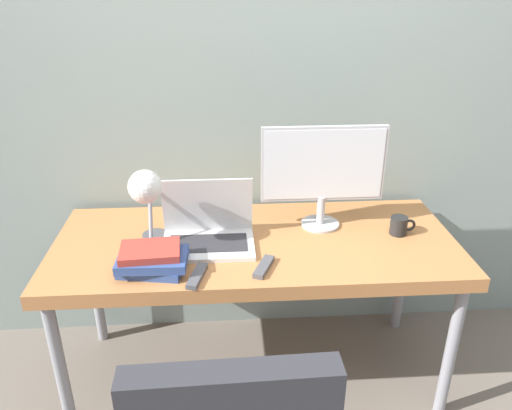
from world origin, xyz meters
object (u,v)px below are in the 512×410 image
(book_stack, at_px, (152,259))
(game_controller, at_px, (131,269))
(mug, at_px, (399,226))
(laptop, at_px, (208,232))
(monitor, at_px, (323,169))
(desk_lamp, at_px, (146,191))

(book_stack, distance_m, game_controller, 0.08)
(book_stack, xyz_separation_m, mug, (1.03, 0.22, -0.01))
(laptop, relative_size, book_stack, 1.41)
(monitor, xyz_separation_m, book_stack, (-0.71, -0.33, -0.22))
(game_controller, bearing_deg, desk_lamp, 71.91)
(book_stack, bearing_deg, game_controller, -162.22)
(book_stack, relative_size, game_controller, 1.93)
(laptop, xyz_separation_m, game_controller, (-0.28, -0.22, -0.03))
(mug, xyz_separation_m, game_controller, (-1.11, -0.24, -0.02))
(laptop, height_order, mug, laptop)
(monitor, distance_m, game_controller, 0.89)
(desk_lamp, bearing_deg, laptop, 11.95)
(monitor, relative_size, mug, 4.78)
(monitor, relative_size, book_stack, 1.98)
(desk_lamp, xyz_separation_m, book_stack, (0.02, -0.14, -0.22))
(desk_lamp, bearing_deg, monitor, 14.20)
(book_stack, bearing_deg, laptop, 42.86)
(desk_lamp, bearing_deg, book_stack, -81.26)
(mug, bearing_deg, monitor, 161.55)
(laptop, xyz_separation_m, book_stack, (-0.21, -0.19, -0.01))
(mug, distance_m, game_controller, 1.14)
(laptop, xyz_separation_m, desk_lamp, (-0.23, -0.05, 0.21))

